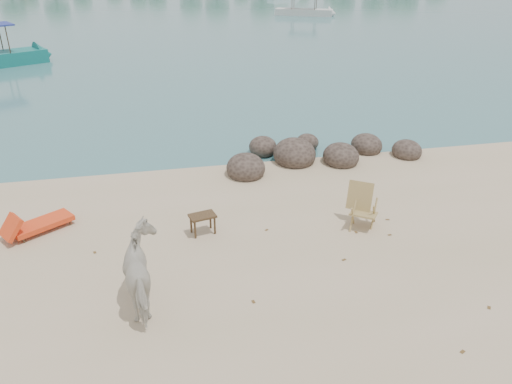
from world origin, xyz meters
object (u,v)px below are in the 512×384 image
Objects in this scene: side_table at (203,225)px; deck_chair at (364,209)px; lounge_chair at (42,222)px; cow at (145,273)px; boulders at (312,155)px.

deck_chair is at bearing -20.32° from side_table.
lounge_chair reaches higher than side_table.
deck_chair is at bearing -44.63° from lounge_chair.
deck_chair is (7.57, -1.41, 0.25)m from lounge_chair.
deck_chair is at bearing -168.18° from cow.
cow is 4.12m from lounge_chair.
cow is 0.98× the size of lounge_chair.
boulders is 10.68× the size of side_table.
cow is 5.48m from deck_chair.
side_table is (-3.91, -3.83, 0.05)m from boulders.
lounge_chair is at bearing -159.29° from boulders.
side_table is at bearing -48.05° from lounge_chair.
deck_chair is (3.83, -0.48, 0.27)m from side_table.
boulders is 5.47m from side_table.
lounge_chair is 1.70× the size of deck_chair.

